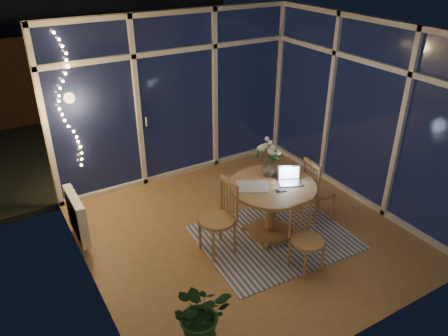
{
  "coord_description": "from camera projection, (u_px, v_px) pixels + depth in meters",
  "views": [
    {
      "loc": [
        -2.67,
        -3.96,
        3.48
      ],
      "look_at": [
        -0.17,
        0.25,
        0.9
      ],
      "focal_mm": 35.0,
      "sensor_mm": 36.0,
      "label": 1
    }
  ],
  "objects": [
    {
      "name": "bowl",
      "position": [
        293.0,
        175.0,
        5.65
      ],
      "size": [
        0.16,
        0.16,
        0.04
      ],
      "primitive_type": "imported",
      "rotation": [
        0.0,
        0.0,
        -0.05
      ],
      "color": "white",
      "rests_on": "dining_table"
    },
    {
      "name": "phone",
      "position": [
        281.0,
        190.0,
        5.32
      ],
      "size": [
        0.13,
        0.09,
        0.01
      ],
      "primitive_type": "cube",
      "rotation": [
        0.0,
        0.0,
        -0.29
      ],
      "color": "black",
      "rests_on": "dining_table"
    },
    {
      "name": "dining_table",
      "position": [
        271.0,
        210.0,
        5.63
      ],
      "size": [
        1.16,
        1.16,
        0.75
      ],
      "primitive_type": "cylinder",
      "rotation": [
        0.0,
        0.0,
        -0.05
      ],
      "color": "#987144",
      "rests_on": "floor"
    },
    {
      "name": "garden_patio",
      "position": [
        143.0,
        114.0,
        9.9
      ],
      "size": [
        12.0,
        6.0,
        0.1
      ],
      "primitive_type": "cube",
      "color": "black",
      "rests_on": "ground"
    },
    {
      "name": "laptop",
      "position": [
        291.0,
        176.0,
        5.44
      ],
      "size": [
        0.37,
        0.35,
        0.21
      ],
      "primitive_type": null,
      "rotation": [
        0.0,
        0.0,
        -0.46
      ],
      "color": "silver",
      "rests_on": "dining_table"
    },
    {
      "name": "wall_left",
      "position": [
        79.0,
        186.0,
        4.34
      ],
      "size": [
        0.04,
        4.0,
        2.6
      ],
      "primitive_type": "cube",
      "color": "silver",
      "rests_on": "floor"
    },
    {
      "name": "chair_left",
      "position": [
        217.0,
        219.0,
        5.26
      ],
      "size": [
        0.48,
        0.48,
        0.98
      ],
      "primitive_type": "cube",
      "rotation": [
        0.0,
        0.0,
        -1.51
      ],
      "color": "#987144",
      "rests_on": "floor"
    },
    {
      "name": "radiator",
      "position": [
        77.0,
        216.0,
        5.47
      ],
      "size": [
        0.1,
        0.7,
        0.58
      ],
      "primitive_type": "cube",
      "color": "white",
      "rests_on": "wall_left"
    },
    {
      "name": "garden_shrubs",
      "position": [
        105.0,
        128.0,
        7.86
      ],
      "size": [
        0.9,
        0.9,
        0.9
      ],
      "primitive_type": "sphere",
      "color": "black",
      "rests_on": "ground"
    },
    {
      "name": "floor",
      "position": [
        245.0,
        232.0,
        5.84
      ],
      "size": [
        4.0,
        4.0,
        0.0
      ],
      "primitive_type": "plane",
      "color": "olive",
      "rests_on": "ground"
    },
    {
      "name": "newspapers",
      "position": [
        252.0,
        185.0,
        5.43
      ],
      "size": [
        0.45,
        0.39,
        0.01
      ],
      "primitive_type": "cube",
      "rotation": [
        0.0,
        0.0,
        -0.28
      ],
      "color": "beige",
      "rests_on": "dining_table"
    },
    {
      "name": "rug",
      "position": [
        274.0,
        237.0,
        5.73
      ],
      "size": [
        1.98,
        1.62,
        0.01
      ],
      "primitive_type": "cube",
      "rotation": [
        0.0,
        0.0,
        -0.05
      ],
      "color": "beige",
      "rests_on": "floor"
    },
    {
      "name": "ceiling",
      "position": [
        250.0,
        32.0,
        4.63
      ],
      "size": [
        4.0,
        4.0,
        0.0
      ],
      "primitive_type": "plane",
      "color": "white",
      "rests_on": "wall_back"
    },
    {
      "name": "potted_plant",
      "position": [
        201.0,
        319.0,
        4.01
      ],
      "size": [
        0.59,
        0.53,
        0.76
      ],
      "primitive_type": "imported",
      "rotation": [
        0.0,
        0.0,
        -0.11
      ],
      "color": "#17411F",
      "rests_on": "floor"
    },
    {
      "name": "flower_vase",
      "position": [
        269.0,
        168.0,
        5.62
      ],
      "size": [
        0.21,
        0.21,
        0.21
      ],
      "primitive_type": "imported",
      "rotation": [
        0.0,
        0.0,
        -0.05
      ],
      "color": "silver",
      "rests_on": "dining_table"
    },
    {
      "name": "wall_front",
      "position": [
        376.0,
        228.0,
        3.72
      ],
      "size": [
        4.0,
        0.04,
        2.6
      ],
      "primitive_type": "cube",
      "color": "silver",
      "rests_on": "floor"
    },
    {
      "name": "chair_right",
      "position": [
        319.0,
        189.0,
        5.92
      ],
      "size": [
        0.46,
        0.46,
        0.94
      ],
      "primitive_type": "cube",
      "rotation": [
        0.0,
        0.0,
        1.51
      ],
      "color": "#987144",
      "rests_on": "floor"
    },
    {
      "name": "fairy_lights",
      "position": [
        67.0,
        104.0,
        5.82
      ],
      "size": [
        0.24,
        0.1,
        1.85
      ],
      "primitive_type": null,
      "color": "#FFBA66",
      "rests_on": "window_wall_back"
    },
    {
      "name": "garden_fence",
      "position": [
        110.0,
        71.0,
        9.61
      ],
      "size": [
        11.0,
        0.08,
        1.8
      ],
      "primitive_type": "cube",
      "color": "#3D2416",
      "rests_on": "ground"
    },
    {
      "name": "chair_front",
      "position": [
        308.0,
        239.0,
        4.99
      ],
      "size": [
        0.41,
        0.41,
        0.86
      ],
      "primitive_type": "cube",
      "rotation": [
        0.0,
        0.0,
        0.02
      ],
      "color": "#987144",
      "rests_on": "floor"
    },
    {
      "name": "wall_back",
      "position": [
        176.0,
        97.0,
        6.76
      ],
      "size": [
        4.0,
        0.04,
        2.6
      ],
      "primitive_type": "cube",
      "color": "silver",
      "rests_on": "floor"
    },
    {
      "name": "wall_right",
      "position": [
        366.0,
        113.0,
        6.14
      ],
      "size": [
        0.04,
        4.0,
        2.6
      ],
      "primitive_type": "cube",
      "color": "silver",
      "rests_on": "floor"
    },
    {
      "name": "window_wall_right",
      "position": [
        364.0,
        114.0,
        6.12
      ],
      "size": [
        0.1,
        4.0,
        2.6
      ],
      "primitive_type": "cube",
      "color": "silver",
      "rests_on": "floor"
    },
    {
      "name": "window_wall_back",
      "position": [
        177.0,
        98.0,
        6.73
      ],
      "size": [
        4.0,
        0.1,
        2.6
      ],
      "primitive_type": "cube",
      "color": "silver",
      "rests_on": "floor"
    }
  ]
}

